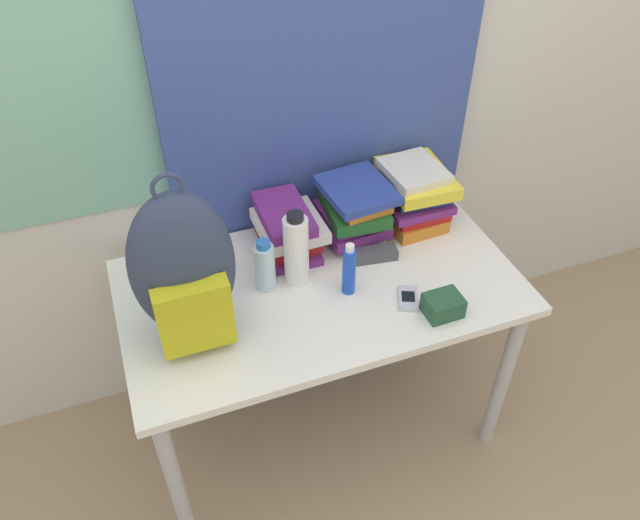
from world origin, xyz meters
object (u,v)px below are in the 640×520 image
water_bottle (265,266)px  sunglasses_case (374,254)px  camera_pouch (443,305)px  backpack (184,271)px  book_stack_right (413,193)px  sunscreen_bottle (349,270)px  book_stack_center (353,210)px  sports_bottle (296,250)px  book_stack_left (288,229)px  cell_phone (408,298)px

water_bottle → sunglasses_case: 0.38m
water_bottle → sunglasses_case: (0.37, 0.00, -0.07)m
sunglasses_case → camera_pouch: 0.31m
backpack → book_stack_right: size_ratio=1.88×
sunscreen_bottle → book_stack_center: bearing=64.9°
book_stack_center → sports_bottle: sports_bottle is taller
backpack → book_stack_left: size_ratio=2.06×
book_stack_left → book_stack_center: 0.23m
book_stack_right → sports_bottle: size_ratio=1.11×
book_stack_right → water_bottle: size_ratio=1.58×
sunglasses_case → book_stack_center: bearing=96.3°
backpack → sports_bottle: backpack is taller
book_stack_center → cell_phone: 0.38m
sports_bottle → sunglasses_case: 0.29m
book_stack_left → book_stack_center: book_stack_center is taller
book_stack_center → book_stack_right: 0.23m
book_stack_center → cell_phone: bearing=-84.7°
water_bottle → backpack: bearing=-156.8°
water_bottle → sports_bottle: bearing=-1.7°
backpack → book_stack_center: (0.61, 0.26, -0.13)m
sunscreen_bottle → book_stack_right: bearing=37.4°
book_stack_center → backpack: bearing=-156.9°
water_bottle → sunscreen_bottle: sunscreen_bottle is taller
book_stack_left → book_stack_right: bearing=0.5°
sunglasses_case → camera_pouch: bearing=-73.6°
book_stack_center → sports_bottle: 0.30m
water_bottle → camera_pouch: size_ratio=1.66×
book_stack_left → sunscreen_bottle: bearing=-67.2°
water_bottle → cell_phone: size_ratio=1.56×
cell_phone → camera_pouch: bearing=-49.8°
backpack → sports_bottle: size_ratio=2.07×
sports_bottle → book_stack_left: bearing=81.9°
sunglasses_case → cell_phone: bearing=-85.5°
backpack → camera_pouch: 0.76m
book_stack_left → water_bottle: bearing=-128.9°
book_stack_right → backpack: bearing=-162.4°
backpack → camera_pouch: backpack is taller
book_stack_left → cell_phone: (0.27, -0.37, -0.07)m
water_bottle → camera_pouch: water_bottle is taller
camera_pouch → book_stack_right: bearing=75.1°
book_stack_left → sunglasses_case: (0.25, -0.15, -0.06)m
water_bottle → sunglasses_case: bearing=0.6°
book_stack_left → cell_phone: book_stack_left is taller
backpack → sunglasses_case: size_ratio=3.45×
backpack → water_bottle: (0.25, 0.11, -0.15)m
water_bottle → book_stack_right: bearing=15.1°
book_stack_right → book_stack_left: bearing=-179.5°
backpack → book_stack_right: bearing=17.6°
book_stack_right → camera_pouch: 0.48m
book_stack_left → book_stack_right: (0.46, 0.00, 0.03)m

